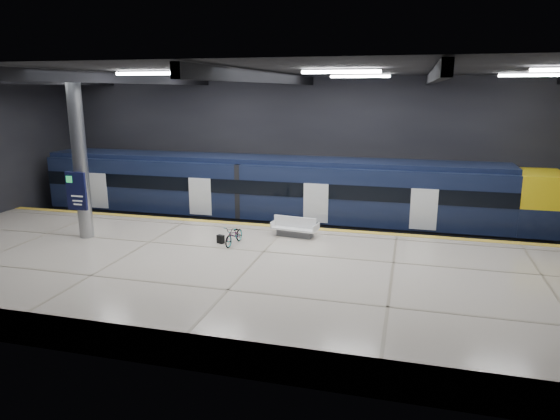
% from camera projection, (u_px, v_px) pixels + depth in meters
% --- Properties ---
extents(ground, '(30.00, 30.00, 0.00)m').
position_uv_depth(ground, '(271.00, 269.00, 20.85)').
color(ground, black).
rests_on(ground, ground).
extents(room_shell, '(30.10, 16.10, 8.05)m').
position_uv_depth(room_shell, '(270.00, 131.00, 19.51)').
color(room_shell, black).
rests_on(room_shell, ground).
extents(platform, '(30.00, 11.00, 1.10)m').
position_uv_depth(platform, '(252.00, 278.00, 18.37)').
color(platform, beige).
rests_on(platform, ground).
extents(safety_strip, '(30.00, 0.40, 0.01)m').
position_uv_depth(safety_strip, '(287.00, 227.00, 23.17)').
color(safety_strip, yellow).
rests_on(safety_strip, platform).
extents(rails, '(30.00, 1.52, 0.16)m').
position_uv_depth(rails, '(299.00, 232.00, 26.00)').
color(rails, gray).
rests_on(rails, ground).
extents(train, '(29.40, 2.84, 3.79)m').
position_uv_depth(train, '(298.00, 195.00, 25.56)').
color(train, black).
rests_on(train, ground).
extents(bench, '(2.08, 1.08, 0.88)m').
position_uv_depth(bench, '(295.00, 229.00, 21.62)').
color(bench, '#595B60').
rests_on(bench, platform).
extents(bicycle, '(0.67, 1.57, 0.80)m').
position_uv_depth(bicycle, '(234.00, 235.00, 20.47)').
color(bicycle, '#99999E').
rests_on(bicycle, platform).
extents(pannier_bag, '(0.34, 0.27, 0.35)m').
position_uv_depth(pannier_bag, '(221.00, 239.00, 20.67)').
color(pannier_bag, black).
rests_on(pannier_bag, platform).
extents(info_column, '(0.90, 0.78, 6.90)m').
position_uv_depth(info_column, '(80.00, 160.00, 20.82)').
color(info_column, '#9EA0A5').
rests_on(info_column, platform).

